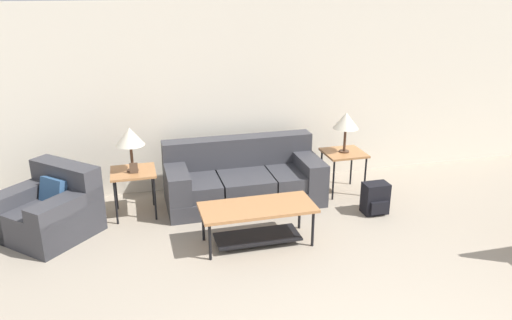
{
  "coord_description": "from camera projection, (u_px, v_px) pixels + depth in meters",
  "views": [
    {
      "loc": [
        -1.75,
        -2.08,
        2.84
      ],
      "look_at": [
        -0.3,
        3.36,
        0.8
      ],
      "focal_mm": 35.0,
      "sensor_mm": 36.0,
      "label": 1
    }
  ],
  "objects": [
    {
      "name": "table_lamp_left",
      "position": [
        130.0,
        137.0,
        6.07
      ],
      "size": [
        0.35,
        0.35,
        0.56
      ],
      "color": "#472D1E",
      "rests_on": "side_table_left"
    },
    {
      "name": "couch",
      "position": [
        243.0,
        180.0,
        6.72
      ],
      "size": [
        2.07,
        0.94,
        0.82
      ],
      "color": "#38383D",
      "rests_on": "ground_plane"
    },
    {
      "name": "picture_frame",
      "position": [
        134.0,
        168.0,
        6.13
      ],
      "size": [
        0.1,
        0.04,
        0.13
      ],
      "color": "#4C3828",
      "rests_on": "side_table_left"
    },
    {
      "name": "coffee_table",
      "position": [
        257.0,
        216.0,
        5.6
      ],
      "size": [
        1.29,
        0.56,
        0.46
      ],
      "color": "#A87042",
      "rests_on": "ground_plane"
    },
    {
      "name": "table_lamp_right",
      "position": [
        346.0,
        121.0,
        6.75
      ],
      "size": [
        0.35,
        0.35,
        0.56
      ],
      "color": "#472D1E",
      "rests_on": "side_table_right"
    },
    {
      "name": "side_table_right",
      "position": [
        344.0,
        156.0,
        6.92
      ],
      "size": [
        0.55,
        0.52,
        0.6
      ],
      "color": "#A87042",
      "rests_on": "ground_plane"
    },
    {
      "name": "wall_back",
      "position": [
        253.0,
        95.0,
        7.07
      ],
      "size": [
        9.17,
        0.06,
        2.6
      ],
      "color": "silver",
      "rests_on": "ground_plane"
    },
    {
      "name": "side_table_left",
      "position": [
        133.0,
        175.0,
        6.24
      ],
      "size": [
        0.55,
        0.52,
        0.6
      ],
      "color": "#A87042",
      "rests_on": "ground_plane"
    },
    {
      "name": "backpack",
      "position": [
        375.0,
        199.0,
        6.39
      ],
      "size": [
        0.32,
        0.29,
        0.41
      ],
      "color": "black",
      "rests_on": "ground_plane"
    },
    {
      "name": "armchair",
      "position": [
        51.0,
        211.0,
        5.83
      ],
      "size": [
        1.3,
        1.3,
        0.8
      ],
      "color": "#38383D",
      "rests_on": "ground_plane"
    }
  ]
}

